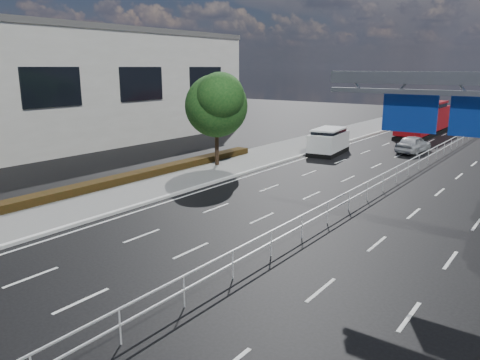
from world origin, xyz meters
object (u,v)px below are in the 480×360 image
Objects in this scene: white_minivan at (329,141)px; red_bus at (424,118)px; near_car_silver at (413,144)px; near_car_dark at (438,124)px.

red_bus is (3.23, 15.86, 0.75)m from white_minivan.
near_car_silver is 16.39m from near_car_dark.
red_bus is 2.78× the size of near_car_dark.
red_bus reaches higher than near_car_silver.
red_bus is 2.67× the size of near_car_silver.
white_minivan reaches higher than near_car_dark.
red_bus is 5.18m from near_car_dark.
white_minivan is 21.21m from near_car_dark.
red_bus reaches higher than white_minivan.
white_minivan is 1.23× the size of near_car_dark.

